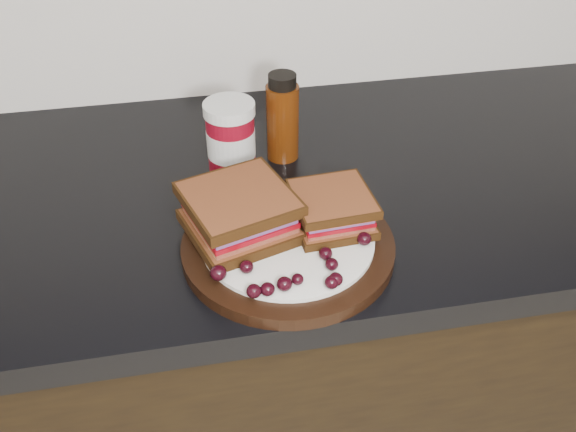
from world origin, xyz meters
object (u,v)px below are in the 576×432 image
object	(u,v)px
plate	(288,246)
sandwich_left	(239,213)
condiment_jar	(231,137)
oil_bottle	(282,117)

from	to	relation	value
plate	sandwich_left	size ratio (longest dim) A/B	2.15
sandwich_left	plate	bearing A→B (deg)	-41.23
sandwich_left	condiment_jar	bearing A→B (deg)	69.08
sandwich_left	condiment_jar	xyz separation A→B (m)	(0.01, 0.18, 0.00)
condiment_jar	oil_bottle	distance (m)	0.09
condiment_jar	oil_bottle	xyz separation A→B (m)	(0.08, 0.02, 0.01)
oil_bottle	sandwich_left	bearing A→B (deg)	-114.65
sandwich_left	condiment_jar	size ratio (longest dim) A/B	1.15
condiment_jar	oil_bottle	world-z (taller)	oil_bottle
condiment_jar	oil_bottle	size ratio (longest dim) A/B	0.80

